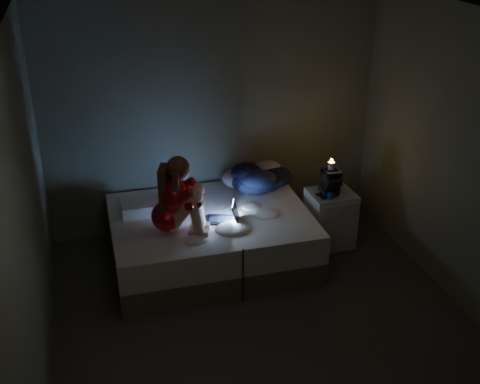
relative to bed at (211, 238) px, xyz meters
name	(u,v)px	position (x,y,z in m)	size (l,w,h in m)	color
floor	(264,323)	(0.23, -1.10, -0.28)	(3.60, 3.80, 0.02)	#3B3837
ceiling	(271,20)	(0.23, -1.10, 2.34)	(3.60, 3.80, 0.02)	silver
wall_back	(213,114)	(0.23, 0.81, 1.03)	(3.60, 0.02, 2.60)	#565951
wall_front	(380,349)	(0.23, -3.01, 1.03)	(3.60, 0.02, 2.60)	#565951
wall_left	(26,219)	(-1.58, -1.10, 1.03)	(0.02, 3.80, 2.60)	#565951
wall_right	(468,166)	(2.04, -1.10, 1.03)	(0.02, 3.80, 2.60)	#565951
bed	(211,238)	(0.00, 0.00, 0.00)	(1.96, 1.47, 0.54)	beige
pillow	(142,207)	(-0.65, 0.23, 0.33)	(0.41, 0.29, 0.12)	white
woman	(166,195)	(-0.45, -0.22, 0.65)	(0.48, 0.31, 0.77)	#A60613
laptop	(222,211)	(0.08, -0.16, 0.38)	(0.30, 0.21, 0.21)	black
clothes_pile	(255,176)	(0.58, 0.42, 0.43)	(0.54, 0.43, 0.32)	#192B47
nightstand	(330,218)	(1.30, 0.00, 0.04)	(0.46, 0.41, 0.61)	silver
book_stack	(330,180)	(1.28, 0.01, 0.48)	(0.19, 0.25, 0.28)	black
candle	(331,165)	(1.28, 0.01, 0.66)	(0.07, 0.07, 0.08)	beige
phone	(321,196)	(1.16, -0.05, 0.35)	(0.07, 0.14, 0.01)	black
blue_orb	(330,196)	(1.22, -0.13, 0.38)	(0.08, 0.08, 0.08)	navy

